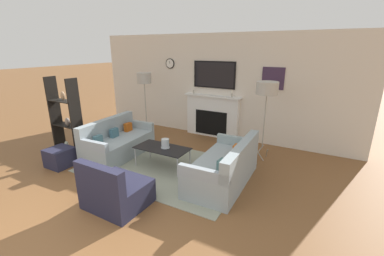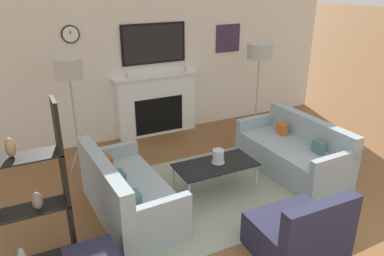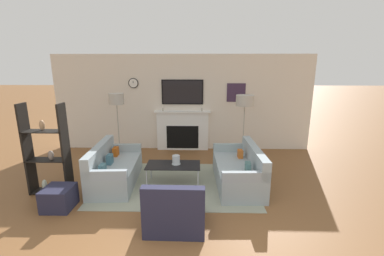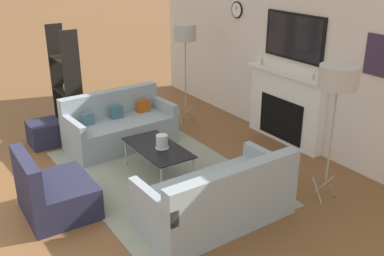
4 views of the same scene
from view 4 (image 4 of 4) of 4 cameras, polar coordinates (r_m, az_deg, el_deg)
fireplace_wall at (r=7.07m, az=12.74°, el=7.79°), size 7.30×0.28×2.70m
area_rug at (r=6.15m, az=-3.94°, el=-6.16°), size 3.19×2.16×0.01m
couch_left at (r=7.08m, az=-9.20°, el=0.08°), size 0.88×1.68×0.82m
couch_right at (r=5.06m, az=3.30°, el=-9.07°), size 0.89×1.74×0.80m
armchair at (r=5.46m, az=-17.14°, el=-7.99°), size 0.89×0.78×0.79m
coffee_table at (r=6.02m, az=-4.38°, el=-2.66°), size 1.10×0.55×0.42m
hurricane_candle at (r=5.95m, az=-3.85°, el=-1.83°), size 0.18×0.18×0.19m
floor_lamp_left at (r=7.64m, az=-0.86°, el=11.83°), size 0.37×0.37×1.73m
floor_lamp_right at (r=5.30m, az=18.12°, el=5.98°), size 0.45×0.45×1.69m
shelf_unit at (r=7.75m, az=-15.69°, el=5.48°), size 0.76×0.28×1.74m
ottoman at (r=7.39m, az=-18.18°, el=-0.67°), size 0.47×0.47×0.38m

